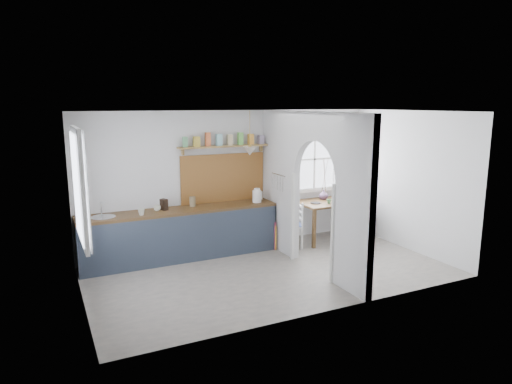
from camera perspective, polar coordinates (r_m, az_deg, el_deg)
name	(u,v)px	position (r m, az deg, el deg)	size (l,w,h in m)	color
floor	(271,272)	(7.62, 1.92, -9.95)	(5.80, 3.20, 0.01)	gray
ceiling	(272,112)	(7.11, 2.06, 10.01)	(5.80, 3.20, 0.01)	silver
walls	(272,194)	(7.25, 1.99, -0.31)	(5.81, 3.21, 2.60)	silver
partition	(308,181)	(7.62, 6.47, 1.33)	(0.12, 3.20, 2.60)	silver
kitchen_window	(78,187)	(6.40, -21.39, 0.58)	(0.10, 1.16, 1.50)	white
nook_window	(314,159)	(9.44, 7.31, 4.10)	(1.76, 0.10, 1.30)	white
counter	(181,233)	(8.25, -9.40, -5.09)	(3.50, 0.60, 0.90)	brown
sink	(103,218)	(7.86, -18.58, -3.06)	(0.40, 0.40, 0.02)	silver
backsplash	(223,178)	(8.57, -4.12, 1.77)	(1.65, 0.03, 0.90)	brown
shelf	(224,143)	(8.41, -3.97, 6.10)	(1.75, 0.20, 0.21)	#9F7B42
pendant_lamp	(250,151)	(8.25, -0.78, 5.15)	(0.26, 0.26, 0.16)	silver
utensil_rail	(279,175)	(8.29, 2.85, 2.17)	(0.02, 0.02, 0.50)	silver
dining_table	(328,220)	(9.36, 9.03, -3.51)	(1.27, 0.85, 0.79)	brown
chair_left	(291,224)	(8.78, 4.36, -4.03)	(0.41, 0.41, 0.90)	silver
chair_right	(367,214)	(9.87, 13.73, -2.72)	(0.39, 0.39, 0.86)	silver
kettle	(257,195)	(8.53, 0.11, -0.41)	(0.22, 0.18, 0.27)	white
mug_a	(141,212)	(7.80, -14.14, -2.45)	(0.11, 0.11, 0.11)	beige
mug_b	(157,208)	(8.04, -12.25, -1.99)	(0.12, 0.12, 0.10)	silver
knife_block	(164,205)	(8.07, -11.43, -1.55)	(0.09, 0.12, 0.20)	#332518
jar	(192,202)	(8.27, -7.94, -1.20)	(0.11, 0.11, 0.18)	#7C6A4B
towel_magenta	(275,236)	(8.59, 2.40, -5.55)	(0.02, 0.03, 0.54)	#A23053
towel_orange	(276,238)	(8.58, 2.48, -5.75)	(0.02, 0.03, 0.47)	gold
bowl	(344,199)	(9.32, 10.89, -0.87)	(0.33, 0.33, 0.08)	silver
table_cup	(329,201)	(9.04, 9.12, -1.16)	(0.09, 0.09, 0.09)	#4D8955
plate	(315,203)	(9.03, 7.45, -1.36)	(0.20, 0.20, 0.02)	black
vase	(324,195)	(9.41, 8.45, -0.32)	(0.19, 0.19, 0.20)	#5D4163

